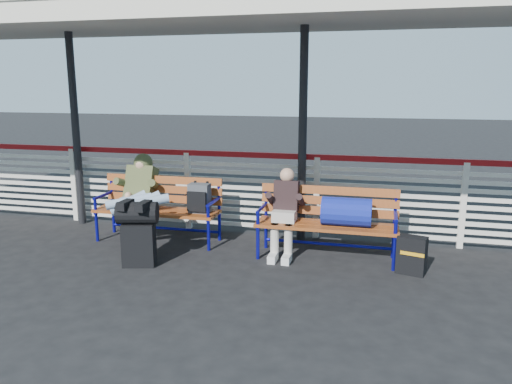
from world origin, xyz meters
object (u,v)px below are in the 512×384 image
(companion_person, at_px, (285,211))
(suitcase_side, at_px, (412,255))
(luggage_stack, at_px, (138,231))
(bench_right, at_px, (338,214))
(bench_left, at_px, (169,202))
(traveler_man, at_px, (138,197))

(companion_person, distance_m, suitcase_side, 1.67)
(luggage_stack, height_order, bench_right, bench_right)
(luggage_stack, xyz_separation_m, bench_left, (-0.04, 1.04, 0.13))
(bench_left, bearing_deg, companion_person, -6.78)
(bench_left, relative_size, suitcase_side, 3.90)
(traveler_man, relative_size, companion_person, 1.43)
(bench_left, distance_m, bench_right, 2.42)
(luggage_stack, relative_size, traveler_man, 0.50)
(traveler_man, height_order, suitcase_side, traveler_man)
(companion_person, bearing_deg, bench_left, 173.22)
(bench_left, xyz_separation_m, suitcase_side, (3.32, -0.50, -0.35))
(luggage_stack, height_order, bench_left, bench_left)
(luggage_stack, distance_m, traveler_man, 0.81)
(bench_left, relative_size, bench_right, 1.00)
(suitcase_side, bearing_deg, bench_left, -172.40)
(traveler_man, bearing_deg, bench_left, 49.43)
(bench_left, xyz_separation_m, companion_person, (1.72, -0.21, 0.02))
(traveler_man, height_order, companion_person, traveler_man)
(companion_person, xyz_separation_m, suitcase_side, (1.60, -0.30, -0.37))
(traveler_man, bearing_deg, companion_person, 4.14)
(bench_right, bearing_deg, bench_left, 175.20)
(luggage_stack, distance_m, bench_right, 2.51)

